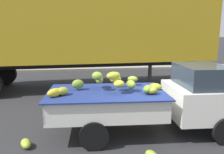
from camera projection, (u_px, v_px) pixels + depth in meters
name	position (u px, v px, depth m)	size (l,w,h in m)	color
ground	(155.00, 133.00, 5.64)	(220.00, 220.00, 0.00)	#28282B
curb_strip	(108.00, 69.00, 15.25)	(80.00, 0.80, 0.16)	gray
pickup_truck	(184.00, 97.00, 5.65)	(5.09, 1.99, 1.70)	silver
semi_trailer	(79.00, 31.00, 9.86)	(12.12, 3.22, 3.95)	gold
fallen_banana_bunch_near_tailgate	(26.00, 144.00, 4.92)	(0.38, 0.21, 0.19)	#9BAB32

